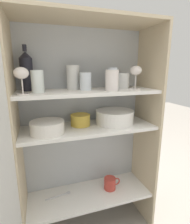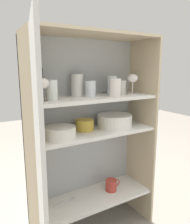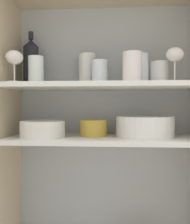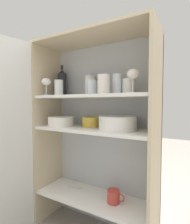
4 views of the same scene
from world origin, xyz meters
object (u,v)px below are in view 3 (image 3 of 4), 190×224
plate_stack_white (145,127)px  mixing_bowl_large (43,129)px  wine_bottle (31,62)px  serving_bowl_small (94,127)px

plate_stack_white → mixing_bowl_large: 0.44m
wine_bottle → plate_stack_white: bearing=-7.7°
plate_stack_white → serving_bowl_small: 0.23m
mixing_bowl_large → plate_stack_white: bearing=6.7°
plate_stack_white → mixing_bowl_large: size_ratio=1.31×
wine_bottle → plate_stack_white: (0.52, -0.07, -0.30)m
wine_bottle → serving_bowl_small: 0.43m
plate_stack_white → serving_bowl_small: plate_stack_white is taller
plate_stack_white → mixing_bowl_large: plate_stack_white is taller
mixing_bowl_large → serving_bowl_small: 0.23m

